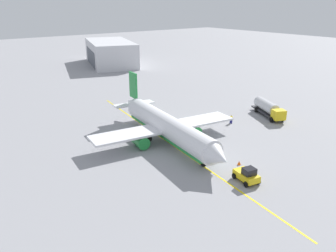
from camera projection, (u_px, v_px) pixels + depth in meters
The scene contains 8 objects.
ground_plane at pixel (168, 142), 59.98m from camera, with size 400.00×400.00×0.00m, color #939399.
airplane at pixel (167, 127), 59.42m from camera, with size 33.65×27.05×9.83m.
fuel_tanker at pixel (268, 108), 73.00m from camera, with size 10.75×6.71×3.15m.
pushback_tug at pixel (247, 175), 46.53m from camera, with size 3.92×2.91×2.20m.
refueling_worker at pixel (231, 119), 68.99m from camera, with size 0.58×0.45×1.71m.
safety_cone_nose at pixel (239, 163), 51.57m from camera, with size 0.55×0.55×0.62m, color #F2590F.
distant_hangar at pixel (110, 53), 132.52m from camera, with size 34.93×24.27×8.88m.
taxi_line_marking at pixel (168, 142), 59.97m from camera, with size 61.58×0.30×0.01m, color yellow.
Camera 1 is at (44.02, -33.61, 23.19)m, focal length 36.69 mm.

